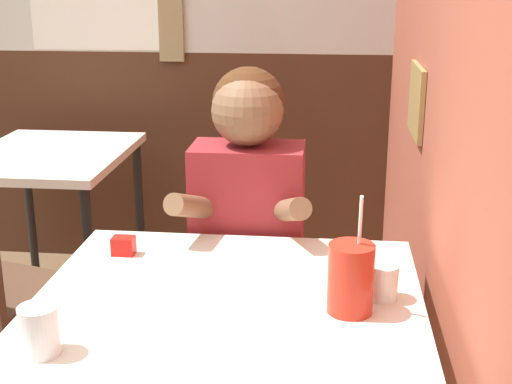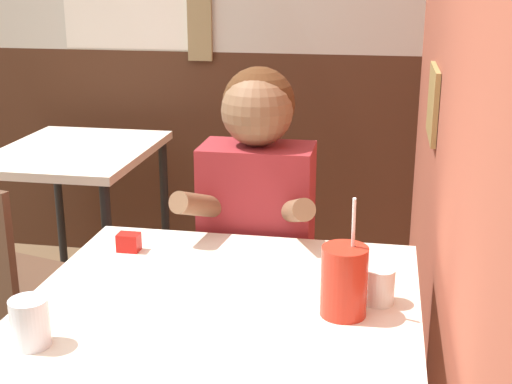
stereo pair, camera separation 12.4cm
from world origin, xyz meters
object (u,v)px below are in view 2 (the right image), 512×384
object	(u,v)px
person_seated	(257,249)
cocktail_pitcher	(344,281)
main_table	(222,327)
background_table	(76,169)

from	to	relation	value
person_seated	cocktail_pitcher	bearing A→B (deg)	-62.64
person_seated	cocktail_pitcher	size ratio (longest dim) A/B	4.34
main_table	person_seated	size ratio (longest dim) A/B	0.75
background_table	cocktail_pitcher	bearing A→B (deg)	-47.43
background_table	cocktail_pitcher	distance (m)	1.85
main_table	background_table	distance (m)	1.65
main_table	person_seated	distance (m)	0.56
background_table	cocktail_pitcher	xyz separation A→B (m)	(1.25, -1.36, 0.17)
main_table	background_table	bearing A→B (deg)	125.80
background_table	main_table	bearing A→B (deg)	-54.20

